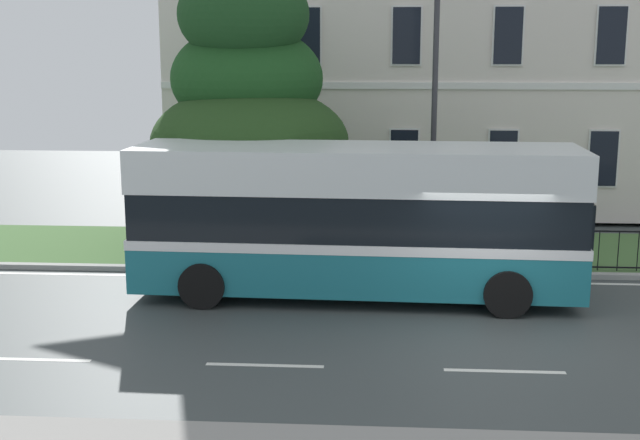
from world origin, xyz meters
name	(u,v)px	position (x,y,z in m)	size (l,w,h in m)	color
ground_plane	(484,322)	(0.00, 0.80, -0.02)	(60.00, 56.00, 0.18)	#3D4443
georgian_townhouse	(445,7)	(0.16, 14.47, 6.67)	(17.97, 9.14, 13.06)	silver
iron_verge_railing	(473,248)	(0.16, 4.40, 0.62)	(15.83, 0.04, 0.97)	black
evergreen_tree	(253,137)	(-5.28, 5.96, 3.06)	(5.46, 5.52, 7.18)	#423328
single_decker_bus	(356,219)	(-2.57, 2.37, 1.70)	(9.47, 2.87, 3.25)	#1D6F7D
street_lamp_post	(435,100)	(-0.76, 5.54, 4.03)	(0.36, 0.24, 6.84)	#333338
litter_bin	(529,236)	(1.64, 5.28, 0.74)	(0.56, 0.56, 1.23)	#4C4742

